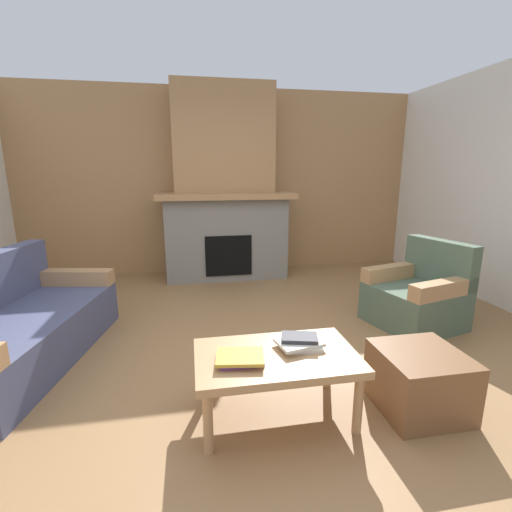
# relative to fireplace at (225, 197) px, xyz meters

# --- Properties ---
(ground) EXTENTS (9.00, 9.00, 0.00)m
(ground) POSITION_rel_fireplace_xyz_m (0.00, -2.62, -1.16)
(ground) COLOR olive
(wall_back_wood_panel) EXTENTS (6.00, 0.12, 2.70)m
(wall_back_wood_panel) POSITION_rel_fireplace_xyz_m (0.00, 0.38, 0.19)
(wall_back_wood_panel) COLOR #A87A4C
(wall_back_wood_panel) RESTS_ON ground
(fireplace) EXTENTS (1.90, 0.82, 2.70)m
(fireplace) POSITION_rel_fireplace_xyz_m (0.00, 0.00, 0.00)
(fireplace) COLOR gray
(fireplace) RESTS_ON ground
(couch) EXTENTS (1.16, 1.92, 0.85)m
(couch) POSITION_rel_fireplace_xyz_m (-1.93, -2.24, -0.88)
(couch) COLOR #474C6B
(couch) RESTS_ON ground
(armchair) EXTENTS (0.93, 0.93, 0.85)m
(armchair) POSITION_rel_fireplace_xyz_m (1.73, -2.14, -0.87)
(armchair) COLOR #4C604C
(armchair) RESTS_ON ground
(coffee_table) EXTENTS (1.00, 0.60, 0.43)m
(coffee_table) POSITION_rel_fireplace_xyz_m (-0.01, -3.27, -0.79)
(coffee_table) COLOR tan
(coffee_table) RESTS_ON ground
(ottoman) EXTENTS (0.52, 0.52, 0.40)m
(ottoman) POSITION_rel_fireplace_xyz_m (0.92, -3.37, -0.96)
(ottoman) COLOR brown
(ottoman) RESTS_ON ground
(book_stack_near_edge) EXTENTS (0.31, 0.25, 0.05)m
(book_stack_near_edge) POSITION_rel_fireplace_xyz_m (-0.24, -3.32, -0.71)
(book_stack_near_edge) COLOR #7A3D84
(book_stack_near_edge) RESTS_ON coffee_table
(book_stack_center) EXTENTS (0.31, 0.25, 0.07)m
(book_stack_center) POSITION_rel_fireplace_xyz_m (0.16, -3.21, -0.70)
(book_stack_center) COLOR beige
(book_stack_center) RESTS_ON coffee_table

